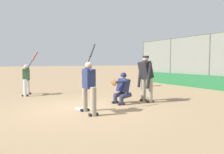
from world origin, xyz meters
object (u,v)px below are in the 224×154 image
object	(u,v)px
spare_bat_near_backstop	(152,86)
catcher_behind_plate	(122,88)
baseball_loose	(116,98)
umpire_home	(146,77)
batter_at_plate	(89,85)
batter_on_deck	(27,79)

from	to	relation	value
spare_bat_near_backstop	catcher_behind_plate	bearing A→B (deg)	62.84
baseball_loose	umpire_home	bearing A→B (deg)	-145.55
batter_at_plate	spare_bat_near_backstop	distance (m)	8.27
spare_bat_near_backstop	baseball_loose	xyz separation A→B (m)	(-3.20, 4.54, 0.00)
umpire_home	catcher_behind_plate	bearing A→B (deg)	83.53
batter_on_deck	batter_at_plate	bearing A→B (deg)	-147.79
catcher_behind_plate	umpire_home	world-z (taller)	umpire_home
spare_bat_near_backstop	batter_at_plate	bearing A→B (deg)	59.59
batter_at_plate	catcher_behind_plate	xyz separation A→B (m)	(0.84, -1.69, -0.25)
batter_at_plate	umpire_home	size ratio (longest dim) A/B	1.19
umpire_home	spare_bat_near_backstop	world-z (taller)	umpire_home
baseball_loose	spare_bat_near_backstop	bearing A→B (deg)	-54.81
baseball_loose	batter_at_plate	bearing A→B (deg)	132.42
batter_at_plate	batter_on_deck	distance (m)	4.94
umpire_home	spare_bat_near_backstop	xyz separation A→B (m)	(4.29, -3.80, -0.95)
batter_at_plate	batter_on_deck	xyz separation A→B (m)	(4.81, 1.14, -0.07)
batter_on_deck	spare_bat_near_backstop	size ratio (longest dim) A/B	2.40
batter_at_plate	batter_on_deck	bearing A→B (deg)	14.35
batter_at_plate	umpire_home	distance (m)	2.83
batter_on_deck	spare_bat_near_backstop	xyz separation A→B (m)	(0.21, -7.67, -0.76)
batter_at_plate	catcher_behind_plate	bearing A→B (deg)	-62.51
batter_at_plate	spare_bat_near_backstop	world-z (taller)	batter_at_plate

